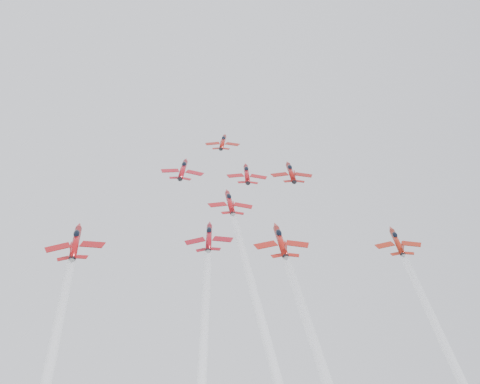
{
  "coord_description": "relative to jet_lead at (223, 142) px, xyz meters",
  "views": [
    {
      "loc": [
        -8.93,
        -132.73,
        136.84
      ],
      "look_at": [
        0.0,
        2.0,
        164.95
      ],
      "focal_mm": 50.0,
      "sensor_mm": 36.0,
      "label": 1
    }
  ],
  "objects": [
    {
      "name": "jet_row2_center",
      "position": [
        4.73,
        -16.27,
        -11.89
      ],
      "size": [
        8.99,
        11.1,
        8.34
      ],
      "rotation": [
        0.63,
        0.03,
        0.01
      ],
      "color": "#AD1016"
    },
    {
      "name": "jet_lead",
      "position": [
        0.0,
        0.0,
        0.0
      ],
      "size": [
        8.61,
        10.64,
        7.99
      ],
      "rotation": [
        0.63,
        0.05,
        -0.13
      ],
      "color": "#9F170F"
    },
    {
      "name": "jet_row2_left",
      "position": [
        -9.45,
        -14.63,
        -10.69
      ],
      "size": [
        9.6,
        11.85,
        8.9
      ],
      "rotation": [
        0.63,
        0.09,
        -0.05
      ],
      "color": "#AC101C"
    },
    {
      "name": "jet_center",
      "position": [
        0.41,
        -63.93,
        -46.82
      ],
      "size": [
        9.09,
        80.55,
        59.36
      ],
      "rotation": [
        0.63,
        0.01,
        0.1
      ],
      "color": "#AD1016"
    },
    {
      "name": "jet_row2_right",
      "position": [
        14.77,
        -15.27,
        -11.16
      ],
      "size": [
        9.42,
        11.64,
        8.74
      ],
      "rotation": [
        0.63,
        -0.0,
        0.02
      ],
      "color": "#99120E"
    }
  ]
}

